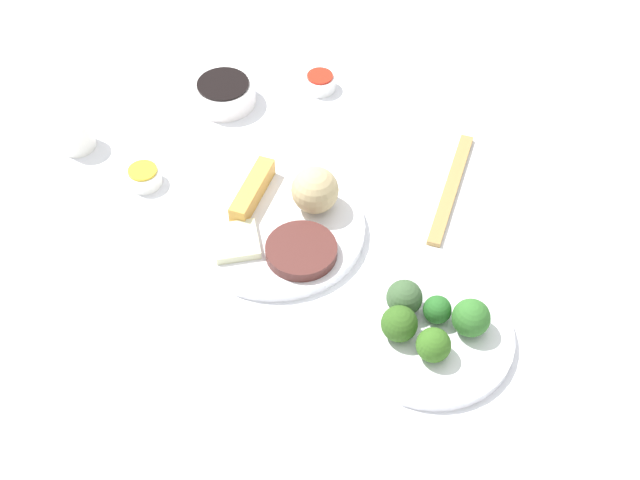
{
  "coord_description": "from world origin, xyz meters",
  "views": [
    {
      "loc": [
        0.75,
        -0.41,
        0.94
      ],
      "look_at": [
        0.1,
        0.01,
        0.06
      ],
      "focal_mm": 47.86,
      "sensor_mm": 36.0,
      "label": 1
    }
  ],
  "objects_px": {
    "soy_sauce_bowl": "(224,94)",
    "teacup": "(75,134)",
    "main_plate": "(277,229)",
    "chopsticks_pair": "(451,188)",
    "sauce_ramekin_sweet_and_sour": "(320,83)",
    "sauce_ramekin_hot_mustard": "(144,177)",
    "broccoli_plate": "(430,336)"
  },
  "relations": [
    {
      "from": "soy_sauce_bowl",
      "to": "teacup",
      "type": "relative_size",
      "value": 1.83
    },
    {
      "from": "main_plate",
      "to": "chopsticks_pair",
      "type": "distance_m",
      "value": 0.28
    },
    {
      "from": "sauce_ramekin_sweet_and_sour",
      "to": "teacup",
      "type": "distance_m",
      "value": 0.41
    },
    {
      "from": "main_plate",
      "to": "sauce_ramekin_sweet_and_sour",
      "type": "relative_size",
      "value": 4.78
    },
    {
      "from": "teacup",
      "to": "soy_sauce_bowl",
      "type": "bearing_deg",
      "value": 83.27
    },
    {
      "from": "chopsticks_pair",
      "to": "sauce_ramekin_sweet_and_sour",
      "type": "bearing_deg",
      "value": -172.92
    },
    {
      "from": "sauce_ramekin_hot_mustard",
      "to": "teacup",
      "type": "height_order",
      "value": "teacup"
    },
    {
      "from": "soy_sauce_bowl",
      "to": "chopsticks_pair",
      "type": "distance_m",
      "value": 0.41
    },
    {
      "from": "chopsticks_pair",
      "to": "soy_sauce_bowl",
      "type": "bearing_deg",
      "value": -152.17
    },
    {
      "from": "teacup",
      "to": "chopsticks_pair",
      "type": "xyz_separation_m",
      "value": [
        0.4,
        0.44,
        -0.02
      ]
    },
    {
      "from": "sauce_ramekin_sweet_and_sour",
      "to": "teacup",
      "type": "xyz_separation_m",
      "value": [
        -0.08,
        -0.4,
        0.01
      ]
    },
    {
      "from": "soy_sauce_bowl",
      "to": "chopsticks_pair",
      "type": "relative_size",
      "value": 0.44
    },
    {
      "from": "broccoli_plate",
      "to": "sauce_ramekin_sweet_and_sour",
      "type": "xyz_separation_m",
      "value": [
        -0.51,
        0.15,
        0.01
      ]
    },
    {
      "from": "main_plate",
      "to": "sauce_ramekin_sweet_and_sour",
      "type": "distance_m",
      "value": 0.34
    },
    {
      "from": "main_plate",
      "to": "soy_sauce_bowl",
      "type": "height_order",
      "value": "soy_sauce_bowl"
    },
    {
      "from": "sauce_ramekin_hot_mustard",
      "to": "teacup",
      "type": "bearing_deg",
      "value": -157.68
    },
    {
      "from": "teacup",
      "to": "sauce_ramekin_hot_mustard",
      "type": "bearing_deg",
      "value": 22.32
    },
    {
      "from": "main_plate",
      "to": "broccoli_plate",
      "type": "bearing_deg",
      "value": 15.57
    },
    {
      "from": "main_plate",
      "to": "chopsticks_pair",
      "type": "xyz_separation_m",
      "value": [
        0.07,
        0.27,
        -0.0
      ]
    },
    {
      "from": "broccoli_plate",
      "to": "teacup",
      "type": "xyz_separation_m",
      "value": [
        -0.6,
        -0.25,
        0.02
      ]
    },
    {
      "from": "sauce_ramekin_hot_mustard",
      "to": "chopsticks_pair",
      "type": "height_order",
      "value": "sauce_ramekin_hot_mustard"
    },
    {
      "from": "broccoli_plate",
      "to": "chopsticks_pair",
      "type": "height_order",
      "value": "broccoli_plate"
    },
    {
      "from": "broccoli_plate",
      "to": "soy_sauce_bowl",
      "type": "bearing_deg",
      "value": -179.97
    },
    {
      "from": "sauce_ramekin_sweet_and_sour",
      "to": "chopsticks_pair",
      "type": "xyz_separation_m",
      "value": [
        0.31,
        0.04,
        -0.01
      ]
    },
    {
      "from": "chopsticks_pair",
      "to": "main_plate",
      "type": "bearing_deg",
      "value": -103.93
    },
    {
      "from": "soy_sauce_bowl",
      "to": "broccoli_plate",
      "type": "bearing_deg",
      "value": 0.03
    },
    {
      "from": "teacup",
      "to": "chopsticks_pair",
      "type": "bearing_deg",
      "value": 48.17
    },
    {
      "from": "soy_sauce_bowl",
      "to": "teacup",
      "type": "xyz_separation_m",
      "value": [
        -0.03,
        -0.25,
        0.01
      ]
    },
    {
      "from": "main_plate",
      "to": "chopsticks_pair",
      "type": "bearing_deg",
      "value": 76.07
    },
    {
      "from": "sauce_ramekin_hot_mustard",
      "to": "teacup",
      "type": "distance_m",
      "value": 0.15
    },
    {
      "from": "teacup",
      "to": "chopsticks_pair",
      "type": "distance_m",
      "value": 0.59
    },
    {
      "from": "main_plate",
      "to": "soy_sauce_bowl",
      "type": "relative_size",
      "value": 2.43
    }
  ]
}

